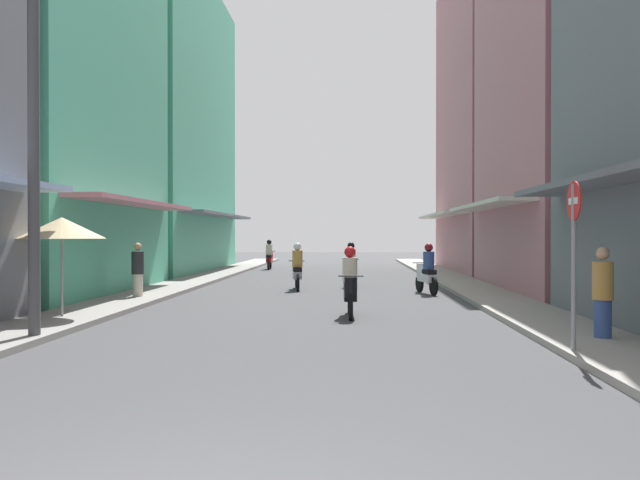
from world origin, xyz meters
name	(u,v)px	position (x,y,z in m)	size (l,w,h in m)	color
ground_plane	(320,291)	(0.00, 17.52, 0.00)	(94.69, 94.69, 0.00)	#424244
sidewalk_left	(168,289)	(-5.05, 17.52, 0.06)	(1.73, 51.04, 0.12)	gray
sidewalk_right	(476,290)	(5.05, 17.52, 0.06)	(1.73, 51.04, 0.12)	#9E9991
building_left_mid	(26,79)	(-8.91, 15.72, 6.59)	(7.05, 9.75, 13.18)	#4CB28C
building_left_far	(150,126)	(-8.91, 28.11, 7.21)	(7.05, 13.62, 14.42)	#4CB28C
building_right_mid	(595,105)	(8.91, 17.77, 6.06)	(7.05, 9.56, 12.12)	#B7727F
building_right_far	(513,116)	(8.91, 28.69, 7.65)	(7.05, 11.41, 15.31)	#B7727F
motorbike_white	(427,271)	(3.36, 16.66, 0.70)	(0.66, 1.78, 1.58)	black
motorbike_black	(350,285)	(0.99, 10.88, 0.70)	(0.55, 1.81, 1.58)	black
motorbike_silver	(297,269)	(-0.80, 17.98, 0.70)	(0.55, 1.81, 1.58)	black
motorbike_green	(351,267)	(1.00, 19.54, 0.70)	(0.55, 1.81, 1.58)	black
motorbike_red	(269,256)	(-3.34, 30.85, 0.70)	(0.55, 1.81, 1.58)	black
pedestrian_foreground	(603,296)	(5.22, 7.32, 0.82)	(0.34, 0.34, 1.64)	#334C8C
pedestrian_far	(138,272)	(-4.96, 14.21, 0.81)	(0.34, 0.34, 1.62)	beige
vendor_umbrella	(62,228)	(-5.11, 9.73, 1.99)	(1.80, 1.80, 2.22)	#99999E
utility_pole	(34,128)	(-4.43, 7.14, 3.67)	(0.20, 1.20, 7.19)	#4C4C4F
street_sign_no_entry	(574,243)	(4.33, 6.10, 1.72)	(0.07, 0.60, 2.65)	gray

